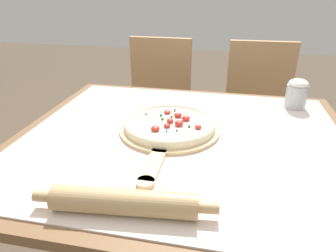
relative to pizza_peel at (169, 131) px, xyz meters
name	(u,v)px	position (x,y,z in m)	size (l,w,h in m)	color
dining_table	(182,164)	(0.05, -0.02, -0.12)	(1.15, 0.99, 0.72)	brown
towel_cloth	(183,137)	(0.05, -0.02, -0.01)	(1.07, 0.91, 0.00)	silver
pizza_peel	(169,131)	(0.00, 0.00, 0.00)	(0.35, 0.52, 0.01)	#D6B784
pizza	(170,124)	(0.00, 0.02, 0.02)	(0.32, 0.32, 0.04)	beige
rolling_pin	(124,202)	(-0.02, -0.41, 0.02)	(0.42, 0.09, 0.06)	tan
chair_left	(158,102)	(-0.23, 0.79, -0.21)	(0.40, 0.40, 0.90)	tan
chair_right	(258,109)	(0.38, 0.79, -0.21)	(0.41, 0.41, 0.90)	tan
flour_cup	(297,93)	(0.47, 0.33, 0.06)	(0.08, 0.08, 0.12)	#B2B7BC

